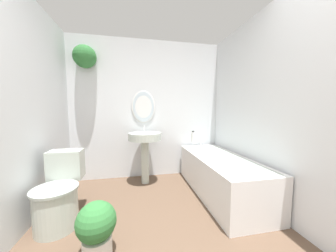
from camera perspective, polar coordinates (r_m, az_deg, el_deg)
wall_back at (r=3.02m, az=-8.67°, el=7.06°), size 2.71×0.35×2.40m
wall_left at (r=2.03m, az=-43.82°, el=4.38°), size 0.06×2.70×2.40m
wall_right at (r=2.32m, az=31.28°, el=4.97°), size 0.06×2.70×2.40m
toilet at (r=2.20m, az=-32.94°, el=-18.97°), size 0.42×0.62×0.73m
pedestal_sink at (r=2.75m, az=-7.82°, el=-5.74°), size 0.52×0.52×0.93m
bathtub at (r=2.60m, az=17.13°, el=-15.28°), size 0.67×1.63×0.61m
shampoo_bottle at (r=3.06m, az=8.48°, el=-3.73°), size 0.07×0.07×0.21m
potted_plant at (r=1.67m, az=-23.02°, el=-28.98°), size 0.31×0.31×0.45m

